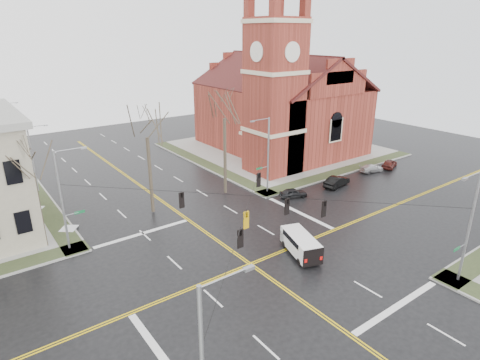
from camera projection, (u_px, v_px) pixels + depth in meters
ground at (250, 264)px, 33.46m from camera, size 120.00×120.00×0.00m
sidewalks at (250, 263)px, 33.44m from camera, size 80.00×80.00×0.17m
road_markings at (250, 264)px, 33.46m from camera, size 100.00×100.00×0.01m
church at (279, 98)px, 63.05m from camera, size 24.28×27.48×27.50m
signal_pole_ne at (267, 153)px, 46.74m from camera, size 2.75×0.22×9.00m
signal_pole_nw at (63, 198)px, 34.14m from camera, size 2.75×0.22×9.00m
signal_pole_se at (469, 225)px, 29.37m from camera, size 2.75×0.22×9.00m
span_wires at (251, 196)px, 31.32m from camera, size 23.02×23.02×0.03m
traffic_signals at (256, 207)px, 31.08m from camera, size 8.21×8.26×1.30m
streetlight_north_a at (34, 157)px, 47.14m from camera, size 2.30×0.20×8.00m
streetlight_north_b at (7, 126)px, 62.24m from camera, size 2.30×0.20×8.00m
cargo_van at (300, 243)px, 34.74m from camera, size 3.27×5.09×1.81m
parked_car_a at (293, 193)px, 46.86m from camera, size 3.49×2.45×1.10m
parked_car_b at (337, 181)px, 50.13m from camera, size 4.27×2.06×1.35m
parked_car_c at (372, 168)px, 55.49m from camera, size 3.85×2.16×1.05m
parked_car_d at (389, 164)px, 57.10m from camera, size 4.00×2.65×1.27m
tree_nw_far at (32, 168)px, 33.59m from camera, size 4.00×4.00×10.31m
tree_nw_near at (147, 132)px, 40.01m from camera, size 4.00×4.00×12.21m
tree_ne at (224, 113)px, 44.81m from camera, size 4.00×4.00×13.47m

